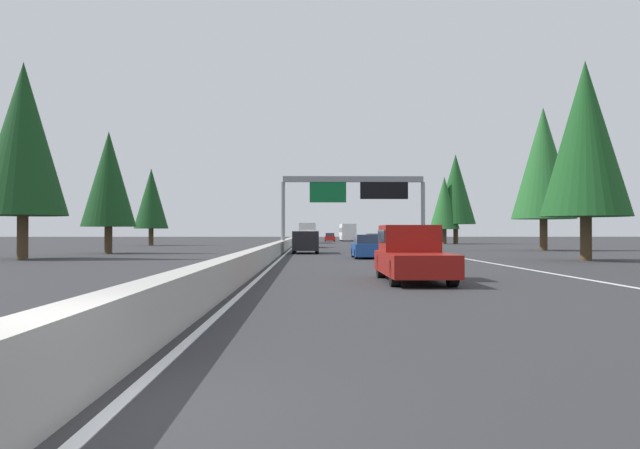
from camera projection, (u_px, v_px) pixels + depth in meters
ground_plane at (290, 248)px, 65.65m from camera, size 320.00×320.00×0.00m
median_barrier at (292, 241)px, 85.65m from camera, size 180.00×0.56×0.90m
shoulder_stripe_right at (390, 246)px, 75.83m from camera, size 160.00×0.16×0.01m
shoulder_stripe_median at (294, 246)px, 75.65m from camera, size 160.00×0.16×0.01m
sign_gantry_overhead at (355, 192)px, 56.67m from camera, size 0.50×12.68×6.52m
pickup_distant_a at (412, 253)px, 21.46m from camera, size 5.60×2.00×1.86m
sedan_far_center at (368, 247)px, 40.17m from camera, size 4.40×1.80×1.47m
minivan_near_right at (306, 241)px, 49.45m from camera, size 5.00×1.95×1.69m
box_truck_near_center at (307, 232)px, 96.16m from camera, size 8.50×2.40×2.95m
sedan_far_left at (330, 237)px, 114.51m from camera, size 4.40×1.80×1.47m
bus_mid_center at (347, 232)px, 118.84m from camera, size 11.50×2.55×3.10m
sedan_mid_left at (373, 241)px, 69.67m from camera, size 4.40×1.80×1.47m
pickup_distant_b at (309, 239)px, 67.98m from camera, size 5.60×2.00×1.86m
conifer_right_near at (585, 139)px, 36.64m from camera, size 5.01×5.01×11.40m
conifer_right_mid at (543, 163)px, 56.96m from camera, size 5.58×5.58×12.67m
conifer_right_far at (456, 189)px, 89.62m from camera, size 5.49×5.49×12.48m
conifer_right_distant at (444, 203)px, 88.69m from camera, size 4.07×4.07×9.26m
conifer_left_foreground at (23, 139)px, 38.92m from camera, size 5.25×5.25×11.92m
conifer_left_near at (109, 179)px, 49.16m from camera, size 4.10×4.10×9.32m
conifer_left_mid at (151, 199)px, 78.47m from camera, size 4.13×4.13×9.38m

